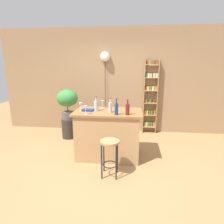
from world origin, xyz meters
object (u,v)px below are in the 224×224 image
object	(u,v)px
spice_shelf	(150,96)
wine_glass_right	(102,103)
bottle_spirits_clear	(96,106)
pendant_globe_light	(105,57)
bar_stool	(110,150)
wine_glass_left	(81,105)
potted_plant	(67,101)
plant_stool	(69,128)
bottle_wine_red	(116,109)
bottle_soda_blue	(127,109)
wine_glass_center	(85,108)
cookbook	(88,110)
bottle_olive_oil	(110,107)

from	to	relation	value
spice_shelf	wine_glass_right	world-z (taller)	spice_shelf
bottle_spirits_clear	pendant_globe_light	bearing A→B (deg)	91.55
bar_stool	wine_glass_left	bearing A→B (deg)	134.48
wine_glass_right	bottle_spirits_clear	bearing A→B (deg)	-109.02
potted_plant	wine_glass_left	xyz separation A→B (m)	(0.61, -0.94, 0.10)
pendant_globe_light	bottle_spirits_clear	bearing A→B (deg)	-88.45
bar_stool	wine_glass_right	distance (m)	1.16
plant_stool	bottle_wine_red	world-z (taller)	bottle_wine_red
bar_stool	wine_glass_right	world-z (taller)	wine_glass_right
bottle_soda_blue	pendant_globe_light	xyz separation A→B (m)	(-0.66, 1.78, 0.97)
bottle_spirits_clear	potted_plant	bearing A→B (deg)	134.93
wine_glass_center	cookbook	xyz separation A→B (m)	(-0.03, 0.29, -0.10)
bottle_wine_red	wine_glass_right	distance (m)	0.60
plant_stool	wine_glass_right	world-z (taller)	wine_glass_right
plant_stool	bottle_wine_red	bearing A→B (deg)	-41.17
wine_glass_center	plant_stool	bearing A→B (deg)	122.52
bottle_spirits_clear	pendant_globe_light	world-z (taller)	pendant_globe_light
spice_shelf	wine_glass_center	bearing A→B (deg)	-125.94
bar_stool	wine_glass_left	size ratio (longest dim) A/B	3.86
bottle_olive_oil	wine_glass_left	distance (m)	0.59
cookbook	wine_glass_center	bearing A→B (deg)	-79.31
bar_stool	plant_stool	world-z (taller)	bar_stool
bar_stool	bottle_olive_oil	bearing A→B (deg)	96.06
potted_plant	wine_glass_right	distance (m)	1.20
plant_stool	pendant_globe_light	world-z (taller)	pendant_globe_light
cookbook	pendant_globe_light	distance (m)	1.89
bottle_olive_oil	plant_stool	bearing A→B (deg)	140.19
bottle_soda_blue	wine_glass_right	world-z (taller)	bottle_soda_blue
bar_stool	wine_glass_center	xyz separation A→B (m)	(-0.49, 0.40, 0.60)
spice_shelf	potted_plant	distance (m)	2.18
bottle_soda_blue	wine_glass_right	bearing A→B (deg)	138.45
potted_plant	bottle_spirits_clear	world-z (taller)	potted_plant
bar_stool	bottle_spirits_clear	bearing A→B (deg)	116.93
bar_stool	potted_plant	bearing A→B (deg)	128.11
plant_stool	bottle_spirits_clear	world-z (taller)	bottle_spirits_clear
potted_plant	wine_glass_left	bearing A→B (deg)	-57.20
bar_stool	potted_plant	size ratio (longest dim) A/B	0.84
bar_stool	wine_glass_center	distance (m)	0.88
cookbook	bottle_wine_red	bearing A→B (deg)	-17.19
bottle_soda_blue	wine_glass_right	distance (m)	0.72
wine_glass_right	pendant_globe_light	xyz separation A→B (m)	(-0.13, 1.30, 0.95)
bottle_spirits_clear	bottle_soda_blue	bearing A→B (deg)	-20.18
bottle_soda_blue	wine_glass_left	world-z (taller)	bottle_soda_blue
bar_stool	wine_glass_left	world-z (taller)	wine_glass_left
bottle_wine_red	bottle_soda_blue	size ratio (longest dim) A/B	1.07
plant_stool	bottle_olive_oil	bearing A→B (deg)	-39.81
bottle_soda_blue	wine_glass_left	xyz separation A→B (m)	(-0.92, 0.20, 0.01)
bottle_wine_red	pendant_globe_light	bearing A→B (deg)	104.43
spice_shelf	bottle_soda_blue	bearing A→B (deg)	-107.77
wine_glass_left	cookbook	world-z (taller)	wine_glass_left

